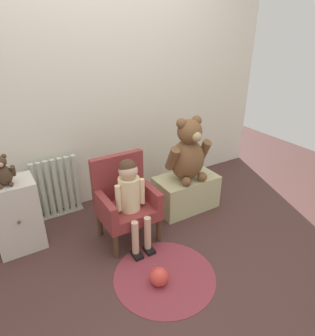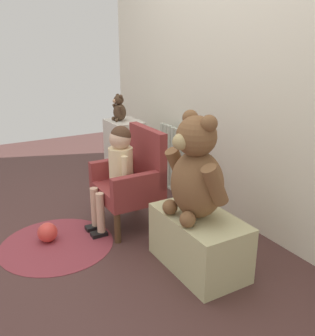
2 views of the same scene
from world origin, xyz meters
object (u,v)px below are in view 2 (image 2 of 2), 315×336
object	(u,v)px
small_teddy_bear	(119,109)
child_figure	(118,163)
radiator	(173,159)
child_armchair	(133,179)
floor_rug	(57,244)
low_bench	(199,241)
large_teddy_bear	(196,173)
toy_ball	(48,232)
small_dresser	(125,152)

from	to	relation	value
small_teddy_bear	child_figure	bearing A→B (deg)	-25.38
small_teddy_bear	radiator	bearing A→B (deg)	38.40
child_armchair	floor_rug	size ratio (longest dim) A/B	0.95
radiator	low_bench	xyz separation A→B (m)	(1.11, -0.52, -0.12)
child_figure	large_teddy_bear	size ratio (longest dim) A/B	1.25
child_armchair	floor_rug	xyz separation A→B (m)	(0.02, -0.59, -0.35)
child_armchair	floor_rug	bearing A→B (deg)	-87.86
child_armchair	toy_ball	distance (m)	0.69
small_dresser	child_armchair	bearing A→B (deg)	-21.13
radiator	toy_ball	xyz separation A→B (m)	(0.37, -1.23, -0.22)
child_armchair	child_figure	size ratio (longest dim) A/B	0.95
small_dresser	low_bench	size ratio (longest dim) A/B	1.00
small_teddy_bear	toy_ball	world-z (taller)	small_teddy_bear
child_armchair	toy_ball	bearing A→B (deg)	-94.53
small_dresser	large_teddy_bear	size ratio (longest dim) A/B	0.99
low_bench	large_teddy_bear	world-z (taller)	large_teddy_bear
radiator	floor_rug	distance (m)	1.30
low_bench	child_figure	bearing A→B (deg)	-163.79
small_dresser	large_teddy_bear	bearing A→B (deg)	-9.52
small_teddy_bear	floor_rug	world-z (taller)	small_teddy_bear
large_teddy_bear	toy_ball	bearing A→B (deg)	-136.80
child_armchair	floor_rug	distance (m)	0.69
radiator	child_armchair	xyz separation A→B (m)	(0.42, -0.60, 0.07)
toy_ball	child_armchair	bearing A→B (deg)	85.47
radiator	small_teddy_bear	xyz separation A→B (m)	(-0.41, -0.33, 0.42)
low_bench	small_dresser	bearing A→B (deg)	171.54
radiator	child_figure	bearing A→B (deg)	-59.87
child_armchair	large_teddy_bear	world-z (taller)	large_teddy_bear
toy_ball	small_dresser	bearing A→B (deg)	128.90
floor_rug	small_dresser	bearing A→B (deg)	132.58
child_figure	small_teddy_bear	xyz separation A→B (m)	(-0.83, 0.39, 0.21)
child_figure	child_armchair	bearing A→B (deg)	90.00
small_dresser	floor_rug	bearing A→B (deg)	-47.42
radiator	small_teddy_bear	distance (m)	0.67
child_armchair	child_figure	xyz separation A→B (m)	(0.00, -0.11, 0.14)
child_armchair	low_bench	distance (m)	0.73
radiator	large_teddy_bear	distance (m)	1.27
floor_rug	low_bench	bearing A→B (deg)	45.12
radiator	low_bench	distance (m)	1.23
low_bench	floor_rug	world-z (taller)	low_bench
large_teddy_bear	child_figure	bearing A→B (deg)	-165.50
radiator	small_dresser	xyz separation A→B (m)	(-0.39, -0.29, 0.01)
floor_rug	toy_ball	world-z (taller)	toy_ball
small_dresser	small_teddy_bear	world-z (taller)	small_teddy_bear
small_teddy_bear	floor_rug	distance (m)	1.40
small_dresser	low_bench	xyz separation A→B (m)	(1.50, -0.22, -0.13)
low_bench	small_teddy_bear	size ratio (longest dim) A/B	2.49
child_figure	low_bench	xyz separation A→B (m)	(0.70, 0.20, -0.32)
child_armchair	child_figure	distance (m)	0.18
small_dresser	large_teddy_bear	world-z (taller)	large_teddy_bear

